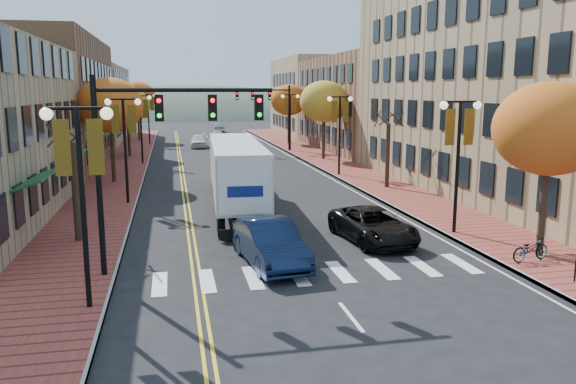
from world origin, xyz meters
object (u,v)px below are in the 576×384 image
black_suv (373,225)px  navy_sedan (270,243)px  bicycle (530,249)px  semi_truck (235,169)px

black_suv → navy_sedan: bearing=-161.0°
black_suv → bicycle: size_ratio=3.03×
semi_truck → black_suv: size_ratio=2.93×
semi_truck → navy_sedan: 10.58m
semi_truck → bicycle: size_ratio=8.88×
semi_truck → black_suv: semi_truck is taller
semi_truck → navy_sedan: (0.13, -10.49, -1.38)m
navy_sedan → black_suv: (4.95, 2.32, -0.11)m
semi_truck → navy_sedan: bearing=-86.3°
bicycle → black_suv: bearing=34.6°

